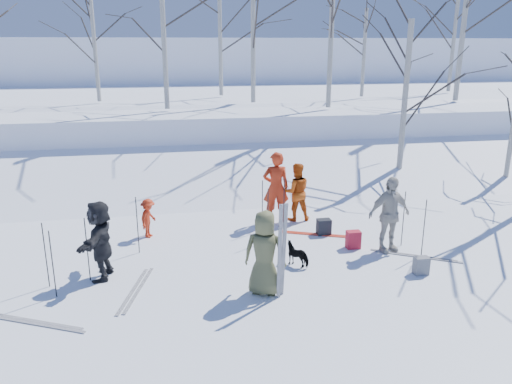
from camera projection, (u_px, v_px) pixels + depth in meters
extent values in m
plane|color=white|center=(269.00, 270.00, 10.58)|extent=(120.00, 120.00, 0.00)
cube|color=white|center=(228.00, 179.00, 17.14)|extent=(70.00, 9.49, 4.12)
cube|color=white|center=(204.00, 115.00, 26.33)|extent=(70.00, 18.00, 2.20)
cube|color=white|center=(185.00, 74.00, 45.86)|extent=(90.00, 30.00, 6.00)
imported|color=brown|center=(265.00, 253.00, 9.39)|extent=(0.95, 0.79, 1.66)
imported|color=#B12910|center=(276.00, 187.00, 13.23)|extent=(0.73, 0.51, 1.92)
imported|color=#BE490E|center=(296.00, 192.00, 13.42)|extent=(0.80, 0.63, 1.58)
imported|color=#B12910|center=(148.00, 218.00, 12.29)|extent=(0.59, 0.73, 0.98)
imported|color=beige|center=(389.00, 214.00, 11.35)|extent=(1.09, 0.57, 1.77)
imported|color=black|center=(100.00, 240.00, 10.04)|extent=(0.75, 1.59, 1.65)
imported|color=black|center=(298.00, 254.00, 10.78)|extent=(0.61, 0.62, 0.51)
cube|color=silver|center=(280.00, 252.00, 9.13)|extent=(0.07, 0.15, 1.90)
cube|color=silver|center=(284.00, 250.00, 9.22)|extent=(0.09, 0.23, 1.89)
cylinder|color=black|center=(424.00, 228.00, 11.11)|extent=(0.02, 0.02, 1.34)
cylinder|color=black|center=(268.00, 215.00, 11.95)|extent=(0.02, 0.02, 1.34)
cylinder|color=black|center=(137.00, 225.00, 11.29)|extent=(0.02, 0.02, 1.34)
cylinder|color=black|center=(53.00, 264.00, 9.28)|extent=(0.02, 0.02, 1.34)
cylinder|color=black|center=(262.00, 206.00, 12.65)|extent=(0.02, 0.02, 1.34)
cylinder|color=black|center=(284.00, 204.00, 12.82)|extent=(0.02, 0.02, 1.34)
cylinder|color=black|center=(46.00, 255.00, 9.68)|extent=(0.02, 0.02, 1.34)
cylinder|color=black|center=(403.00, 219.00, 11.70)|extent=(0.02, 0.02, 1.34)
cylinder|color=black|center=(87.00, 250.00, 9.95)|extent=(0.02, 0.02, 1.34)
cube|color=#AA1A2B|center=(353.00, 240.00, 11.69)|extent=(0.32, 0.22, 0.42)
cube|color=slate|center=(421.00, 266.00, 10.37)|extent=(0.30, 0.20, 0.38)
cube|color=black|center=(324.00, 227.00, 12.53)|extent=(0.34, 0.24, 0.40)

